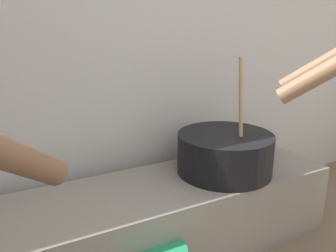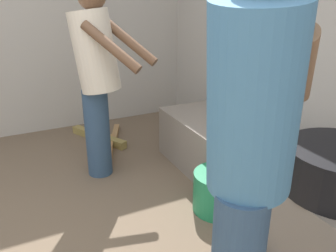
# 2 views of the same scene
# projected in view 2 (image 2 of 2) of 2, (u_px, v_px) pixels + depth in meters

# --- Properties ---
(hearth_ledge) EXTENTS (2.34, 0.60, 0.44)m
(hearth_ledge) POSITION_uv_depth(u_px,v_px,m) (269.00, 180.00, 2.45)
(hearth_ledge) COLOR slate
(hearth_ledge) RESTS_ON ground_plane
(cook_in_cream_shirt) EXTENTS (0.69, 0.66, 1.51)m
(cook_in_cream_shirt) POSITION_uv_depth(u_px,v_px,m) (97.00, 73.00, 2.67)
(cook_in_cream_shirt) COLOR navy
(cook_in_cream_shirt) RESTS_ON ground_plane
(cook_in_blue_shirt) EXTENTS (0.69, 0.72, 1.66)m
(cook_in_blue_shirt) POSITION_uv_depth(u_px,v_px,m) (249.00, 150.00, 1.20)
(cook_in_blue_shirt) COLOR navy
(cook_in_blue_shirt) RESTS_ON ground_plane
(bucket_green_plastic) EXTENTS (0.37, 0.37, 0.28)m
(bucket_green_plastic) POSITION_uv_depth(u_px,v_px,m) (219.00, 191.00, 2.46)
(bucket_green_plastic) COLOR #1E7A4C
(bucket_green_plastic) RESTS_ON ground_plane
(firewood_pile) EXTENTS (0.92, 0.49, 0.08)m
(firewood_pile) POSITION_uv_depth(u_px,v_px,m) (104.00, 140.00, 3.55)
(firewood_pile) COLOR olive
(firewood_pile) RESTS_ON ground_plane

